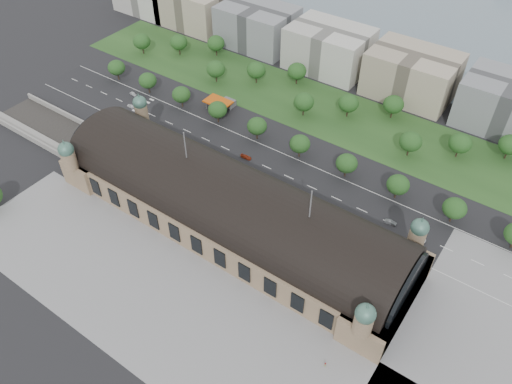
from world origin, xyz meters
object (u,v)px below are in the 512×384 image
Objects in this scene: parked_car_3 at (185,150)px; traffic_car_3 at (246,157)px; petrol_station at (224,102)px; parked_car_6 at (211,166)px; traffic_car_5 at (391,222)px; parked_car_4 at (185,157)px; pedestrian_0 at (325,365)px; parked_car_0 at (128,130)px; parked_car_1 at (142,130)px; bus_mid at (262,180)px; bus_east at (329,209)px; traffic_car_4 at (316,200)px; traffic_car_6 at (419,239)px; bus_west at (282,192)px; traffic_car_1 at (133,94)px; parked_car_2 at (155,143)px; traffic_car_0 at (131,106)px; parked_car_5 at (202,163)px.

traffic_car_3 is at bearing 80.68° from parked_car_3.
parked_car_6 is (25.26, -41.80, -2.20)m from petrol_station.
parked_car_4 is (-95.19, -16.80, -0.00)m from traffic_car_5.
traffic_car_3 is 106.35m from pedestrian_0.
parked_car_0 reaches higher than parked_car_4.
parked_car_1 is at bearing 98.25° from traffic_car_3.
parked_car_3 is 5.37m from parked_car_4.
bus_east is at bearing -90.72° from bus_mid.
parked_car_4 is at bearing -82.39° from traffic_car_4.
traffic_car_6 is 58.87m from bus_west.
bus_east is at bearing 68.40° from traffic_car_4.
parked_car_4 is (59.01, -24.97, 0.06)m from traffic_car_1.
traffic_car_3 is 1.11× the size of traffic_car_5.
bus_east is at bearing 69.53° from parked_car_4.
traffic_car_5 is at bearing 63.75° from parked_car_2.
traffic_car_5 is 69.66m from pedestrian_0.
traffic_car_0 is 62.38m from parked_car_5.
traffic_car_0 reaches higher than traffic_car_1.
traffic_car_3 is at bearing 71.10° from parked_car_1.
parked_car_3 is 53.49m from bus_west.
traffic_car_1 is 82.40m from traffic_car_3.
parked_car_3 is at bearing -78.91° from petrol_station.
parked_car_1 is 2.63× the size of pedestrian_0.
parked_car_2 is at bearing 90.78° from traffic_car_5.
parked_car_4 is at bearing 70.95° from traffic_car_0.
bus_east reaches higher than parked_car_4.
parked_car_3 is 42.50m from bus_mid.
petrol_station is 49.16m from traffic_car_0.
petrol_station is at bearing 135.73° from parked_car_2.
parked_car_5 is (60.71, -14.34, -0.05)m from traffic_car_0.
parked_car_1 is 1.20× the size of parked_car_3.
bus_west is at bearing 69.43° from parked_car_5.
parked_car_1 is at bearing 97.51° from parked_car_0.
bus_east reaches higher than parked_car_5.
traffic_car_4 is 64.82m from parked_car_4.
traffic_car_5 reaches higher than parked_car_4.
petrol_station is 51.35m from traffic_car_1.
parked_car_6 is 2.61× the size of pedestrian_0.
traffic_car_1 is at bearing -145.60° from parked_car_3.
pedestrian_0 reaches higher than parked_car_3.
bus_mid is (25.03, 4.26, 1.13)m from parked_car_6.
bus_west is (101.39, -9.86, 0.74)m from traffic_car_0.
traffic_car_6 is at bearing 93.80° from traffic_car_4.
traffic_car_1 is at bearing -156.60° from parked_car_2.
parked_car_0 is 109.52m from bus_east.
traffic_car_0 reaches higher than parked_car_6.
petrol_station reaches higher than traffic_car_1.
bus_mid is (76.39, 6.75, 1.08)m from parked_car_0.
traffic_car_5 reaches higher than parked_car_5.
traffic_car_3 is 1.01× the size of parked_car_5.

